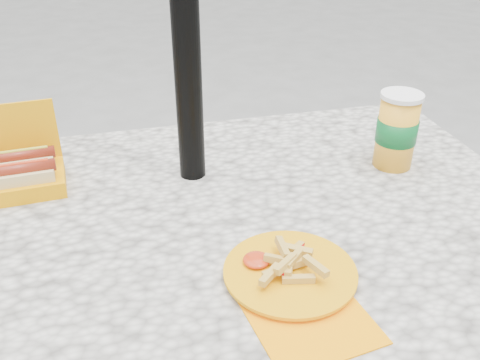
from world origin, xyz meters
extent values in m
cube|color=beige|center=(0.00, 0.00, 0.72)|extent=(1.20, 0.80, 0.05)
cylinder|color=black|center=(0.50, 0.30, 0.35)|extent=(0.07, 0.07, 0.70)
cube|color=orange|center=(-0.33, 0.18, 0.77)|extent=(0.19, 0.13, 0.03)
cube|color=orange|center=(-0.34, 0.24, 0.84)|extent=(0.18, 0.02, 0.12)
cube|color=tan|center=(-0.33, 0.15, 0.78)|extent=(0.15, 0.05, 0.04)
cylinder|color=maroon|center=(-0.33, 0.15, 0.81)|extent=(0.16, 0.03, 0.02)
cylinder|color=#B62B0E|center=(-0.33, 0.15, 0.82)|extent=(0.14, 0.02, 0.01)
cube|color=tan|center=(-0.33, 0.21, 0.78)|extent=(0.15, 0.05, 0.04)
cylinder|color=maroon|center=(-0.33, 0.21, 0.81)|extent=(0.16, 0.03, 0.02)
cylinder|color=#ACA724|center=(-0.33, 0.21, 0.82)|extent=(0.14, 0.02, 0.01)
cube|color=#FF9201|center=(0.08, -0.27, 0.75)|extent=(0.17, 0.17, 0.00)
cylinder|color=orange|center=(0.09, -0.18, 0.76)|extent=(0.19, 0.19, 0.01)
cylinder|color=orange|center=(0.09, -0.18, 0.76)|extent=(0.20, 0.20, 0.01)
cube|color=#B8973C|center=(0.05, -0.20, 0.78)|extent=(0.04, 0.04, 0.01)
cube|color=#B8973C|center=(0.09, -0.21, 0.77)|extent=(0.05, 0.02, 0.01)
cube|color=#B8973C|center=(0.07, -0.17, 0.78)|extent=(0.05, 0.04, 0.01)
cube|color=#B8973C|center=(0.06, -0.19, 0.78)|extent=(0.05, 0.02, 0.01)
cube|color=#B8973C|center=(0.08, -0.15, 0.78)|extent=(0.01, 0.05, 0.01)
cube|color=#B8973C|center=(0.09, -0.18, 0.78)|extent=(0.04, 0.04, 0.01)
cube|color=#B8973C|center=(0.10, -0.15, 0.77)|extent=(0.04, 0.04, 0.01)
cube|color=#B8973C|center=(0.08, -0.18, 0.78)|extent=(0.03, 0.05, 0.01)
cube|color=#B8973C|center=(0.09, -0.18, 0.77)|extent=(0.05, 0.02, 0.01)
cube|color=#B8973C|center=(0.10, -0.16, 0.78)|extent=(0.05, 0.04, 0.01)
cube|color=#B8973C|center=(0.12, -0.20, 0.78)|extent=(0.03, 0.05, 0.01)
cube|color=#B8973C|center=(0.08, -0.19, 0.78)|extent=(0.04, 0.04, 0.01)
ellipsoid|color=#B62B0E|center=(0.04, -0.15, 0.77)|extent=(0.04, 0.04, 0.01)
cube|color=#B40009|center=(0.09, -0.17, 0.78)|extent=(0.06, 0.07, 0.00)
cylinder|color=#FFAB25|center=(0.40, 0.10, 0.82)|extent=(0.08, 0.08, 0.15)
cylinder|color=#0A5C24|center=(0.40, 0.10, 0.83)|extent=(0.08, 0.08, 0.05)
cylinder|color=white|center=(0.40, 0.10, 0.90)|extent=(0.08, 0.08, 0.01)
camera|label=1|loc=(-0.13, -0.75, 1.27)|focal=40.00mm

